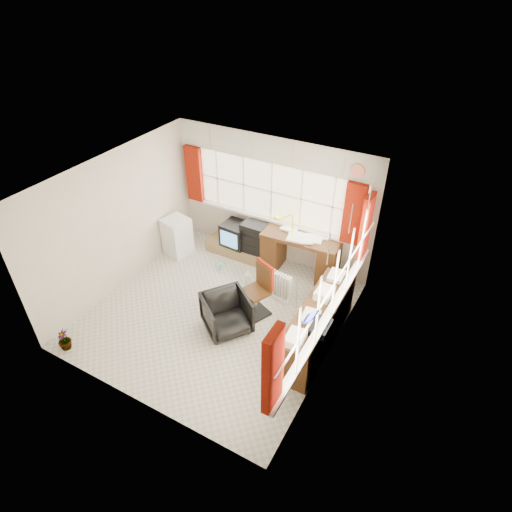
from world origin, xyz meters
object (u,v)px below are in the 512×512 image
at_px(desk_lamp, 293,220).
at_px(task_chair, 261,287).
at_px(office_chair, 227,314).
at_px(tv_bench, 241,249).
at_px(credenza, 317,325).
at_px(desk, 302,251).
at_px(mini_fridge, 177,236).
at_px(radiator, 281,290).
at_px(crt_tv, 236,234).

distance_m(desk_lamp, task_chair, 1.43).
bearing_deg(office_chair, desk_lamp, 29.71).
relative_size(office_chair, tv_bench, 0.51).
distance_m(task_chair, credenza, 1.15).
height_order(desk, mini_fridge, desk).
xyz_separation_m(credenza, mini_fridge, (-3.43, 0.95, 0.00)).
height_order(desk, desk_lamp, desk_lamp).
distance_m(desk_lamp, radiator, 1.28).
bearing_deg(desk, crt_tv, -174.91).
relative_size(task_chair, tv_bench, 0.70).
xyz_separation_m(tv_bench, crt_tv, (-0.08, -0.04, 0.36)).
height_order(office_chair, radiator, office_chair).
bearing_deg(task_chair, desk_lamp, 91.47).
bearing_deg(task_chair, mini_fridge, 162.53).
bearing_deg(mini_fridge, tv_bench, 26.32).
bearing_deg(desk_lamp, radiator, -75.94).
xyz_separation_m(radiator, tv_bench, (-1.34, 0.87, -0.11)).
distance_m(radiator, credenza, 1.16).
distance_m(desk_lamp, crt_tv, 1.38).
distance_m(credenza, tv_bench, 2.75).
bearing_deg(radiator, desk, 92.14).
relative_size(desk_lamp, mini_fridge, 0.59).
bearing_deg(credenza, tv_bench, 146.30).
xyz_separation_m(task_chair, office_chair, (-0.27, -0.64, -0.20)).
distance_m(desk_lamp, tv_bench, 1.53).
bearing_deg(task_chair, crt_tv, 134.77).
xyz_separation_m(task_chair, credenza, (1.12, -0.23, -0.13)).
distance_m(desk, tv_bench, 1.35).
bearing_deg(mini_fridge, desk_lamp, 13.59).
bearing_deg(mini_fridge, crt_tv, 26.19).
distance_m(task_chair, radiator, 0.55).
height_order(radiator, crt_tv, crt_tv).
bearing_deg(desk, radiator, -87.86).
relative_size(office_chair, mini_fridge, 0.91).
xyz_separation_m(tv_bench, mini_fridge, (-1.15, -0.57, 0.27)).
xyz_separation_m(desk, credenza, (0.98, -1.60, -0.08)).
height_order(radiator, tv_bench, radiator).
height_order(office_chair, mini_fridge, mini_fridge).
height_order(desk, office_chair, desk).
xyz_separation_m(desk_lamp, mini_fridge, (-2.27, -0.55, -0.76)).
bearing_deg(desk, tv_bench, -176.49).
bearing_deg(tv_bench, credenza, -33.70).
relative_size(desk, task_chair, 1.50).
height_order(desk, task_chair, task_chair).
bearing_deg(credenza, office_chair, -163.38).
height_order(office_chair, credenza, credenza).
bearing_deg(desk, office_chair, -101.73).
xyz_separation_m(desk_lamp, task_chair, (0.03, -1.28, -0.64)).
distance_m(desk, radiator, 0.98).
bearing_deg(desk, desk_lamp, -151.01).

